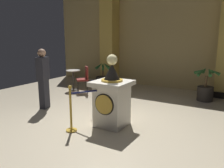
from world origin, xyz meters
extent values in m
plane|color=beige|center=(0.00, 0.00, 0.00)|extent=(10.46, 10.46, 0.00)
cube|color=tan|center=(0.00, 4.44, 1.95)|extent=(10.46, 0.16, 3.90)
cube|color=silver|center=(0.32, -0.22, 0.47)|extent=(0.65, 0.65, 0.94)
cube|color=silver|center=(0.32, -0.22, 0.99)|extent=(0.81, 0.81, 0.10)
cylinder|color=gold|center=(0.32, -0.56, 0.58)|extent=(0.43, 0.03, 0.43)
cylinder|color=black|center=(0.32, -0.55, 0.58)|extent=(0.48, 0.01, 0.48)
cylinder|color=gold|center=(0.32, -0.22, 1.06)|extent=(0.48, 0.48, 0.04)
cone|color=black|center=(0.32, -0.22, 1.26)|extent=(0.36, 0.36, 0.36)
cylinder|color=gold|center=(0.32, -0.22, 1.43)|extent=(0.03, 0.03, 0.06)
sphere|color=beige|center=(0.32, -0.22, 1.52)|extent=(0.24, 0.24, 0.24)
cylinder|color=gold|center=(-0.17, 0.62, 0.01)|extent=(0.24, 0.24, 0.03)
cylinder|color=gold|center=(-0.17, 0.62, 0.49)|extent=(0.05, 0.05, 0.98)
sphere|color=gold|center=(-0.17, 0.62, 1.02)|extent=(0.08, 0.08, 0.08)
cylinder|color=gold|center=(-0.26, -0.96, 0.01)|extent=(0.24, 0.24, 0.03)
cylinder|color=gold|center=(-0.26, -0.96, 0.47)|extent=(0.05, 0.05, 0.94)
sphere|color=gold|center=(-0.26, -0.96, 0.98)|extent=(0.08, 0.08, 0.08)
cylinder|color=#141947|center=(-0.19, 0.22, 0.79)|extent=(0.80, 0.08, 0.22)
cylinder|color=#141947|center=(-0.24, -0.57, 0.79)|extent=(0.80, 0.08, 0.22)
sphere|color=#141947|center=(-0.22, -0.17, 0.70)|extent=(0.04, 0.04, 0.04)
cube|color=black|center=(-2.36, 4.04, 0.10)|extent=(0.72, 0.72, 0.20)
cube|color=gold|center=(-2.36, 4.04, 1.87)|extent=(0.62, 0.62, 3.75)
cylinder|color=black|center=(-2.08, 3.08, 0.21)|extent=(0.55, 0.55, 0.42)
cylinder|color=brown|center=(-2.08, 3.08, 0.58)|extent=(0.08, 0.08, 0.31)
cone|color=#265928|center=(-1.91, 3.08, 0.87)|extent=(0.34, 0.11, 0.28)
cone|color=#265928|center=(-1.98, 3.22, 0.87)|extent=(0.25, 0.31, 0.32)
cone|color=#265928|center=(-2.19, 3.21, 0.87)|extent=(0.26, 0.33, 0.28)
cone|color=#265928|center=(-2.25, 3.10, 0.87)|extent=(0.34, 0.13, 0.29)
cone|color=#265928|center=(-2.17, 2.94, 0.87)|extent=(0.24, 0.33, 0.29)
cone|color=#265928|center=(-1.98, 2.94, 0.87)|extent=(0.26, 0.31, 0.32)
cylinder|color=#2D2823|center=(1.81, 3.08, 0.23)|extent=(0.49, 0.49, 0.46)
cylinder|color=brown|center=(1.81, 3.08, 0.63)|extent=(0.08, 0.08, 0.34)
cone|color=#2D662D|center=(2.00, 3.11, 0.95)|extent=(0.41, 0.17, 0.26)
cone|color=#2D662D|center=(1.89, 3.26, 0.95)|extent=(0.20, 0.40, 0.26)
cone|color=#2D662D|center=(1.71, 3.25, 0.95)|extent=(0.25, 0.38, 0.29)
cone|color=#2D662D|center=(1.62, 3.07, 0.95)|extent=(0.40, 0.13, 0.25)
cone|color=#2D662D|center=(1.69, 2.93, 0.95)|extent=(0.29, 0.35, 0.33)
cone|color=#2D662D|center=(1.91, 2.91, 0.95)|extent=(0.24, 0.39, 0.29)
cube|color=#26262D|center=(-1.99, -0.11, 0.42)|extent=(0.25, 0.32, 0.84)
cube|color=#26262D|center=(-1.99, -0.11, 1.15)|extent=(0.31, 0.41, 0.63)
sphere|color=#997056|center=(-1.99, -0.11, 1.57)|extent=(0.23, 0.23, 0.23)
cylinder|color=#332D28|center=(-2.77, 2.07, 0.01)|extent=(0.37, 0.37, 0.03)
cylinder|color=#332D28|center=(-2.77, 2.07, 0.38)|extent=(0.06, 0.06, 0.75)
cylinder|color=silver|center=(-2.77, 2.07, 0.75)|extent=(0.52, 0.52, 0.03)
cylinder|color=black|center=(-2.45, 1.91, 0.23)|extent=(0.03, 0.03, 0.45)
cylinder|color=black|center=(-2.22, 1.69, 0.23)|extent=(0.03, 0.03, 0.45)
cylinder|color=black|center=(-2.23, 2.14, 0.23)|extent=(0.03, 0.03, 0.45)
cylinder|color=black|center=(-2.00, 1.92, 0.23)|extent=(0.03, 0.03, 0.45)
cube|color=maroon|center=(-2.22, 1.92, 0.48)|extent=(0.57, 0.57, 0.06)
cube|color=maroon|center=(-2.11, 2.04, 0.73)|extent=(0.32, 0.31, 0.45)
camera|label=1|loc=(2.89, -4.50, 2.02)|focal=36.53mm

